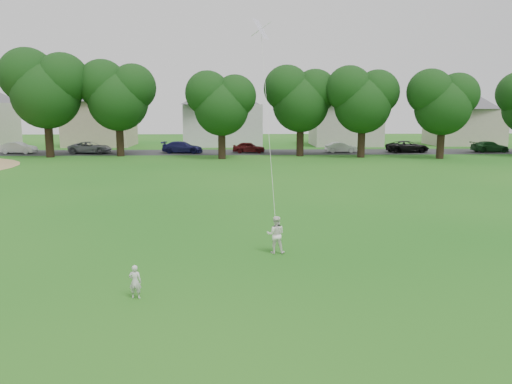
{
  "coord_description": "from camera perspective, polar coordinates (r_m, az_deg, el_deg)",
  "views": [
    {
      "loc": [
        1.82,
        -13.87,
        5.02
      ],
      "look_at": [
        2.41,
        2.0,
        2.3
      ],
      "focal_mm": 35.0,
      "sensor_mm": 36.0,
      "label": 1
    }
  ],
  "objects": [
    {
      "name": "ground",
      "position": [
        14.86,
        -9.17,
        -10.15
      ],
      "size": [
        160.0,
        160.0,
        0.0
      ],
      "primitive_type": "plane",
      "color": "#155B14",
      "rests_on": "ground"
    },
    {
      "name": "tree_row",
      "position": [
        50.0,
        -2.35,
        11.14
      ],
      "size": [
        81.04,
        9.66,
        11.04
      ],
      "color": "black",
      "rests_on": "ground"
    },
    {
      "name": "kite",
      "position": [
        18.21,
        1.38,
        7.87
      ],
      "size": [
        0.77,
        1.96,
        7.66
      ],
      "color": "silver",
      "rests_on": "ground"
    },
    {
      "name": "street",
      "position": [
        56.12,
        -3.97,
        4.56
      ],
      "size": [
        90.0,
        7.0,
        0.01
      ],
      "primitive_type": "cube",
      "color": "#2D2D30",
      "rests_on": "ground"
    },
    {
      "name": "parked_cars",
      "position": [
        55.05,
        -2.63,
        5.13
      ],
      "size": [
        63.0,
        2.42,
        1.29
      ],
      "color": "black",
      "rests_on": "ground"
    },
    {
      "name": "house_row",
      "position": [
        65.94,
        -4.72,
        9.67
      ],
      "size": [
        76.82,
        14.25,
        10.37
      ],
      "color": "beige",
      "rests_on": "ground"
    },
    {
      "name": "toddler",
      "position": [
        13.75,
        -13.64,
        -9.93
      ],
      "size": [
        0.35,
        0.24,
        0.92
      ],
      "primitive_type": "imported",
      "rotation": [
        0.0,
        0.0,
        3.06
      ],
      "color": "silver",
      "rests_on": "ground"
    },
    {
      "name": "older_boy",
      "position": [
        17.32,
        2.27,
        -4.89
      ],
      "size": [
        0.68,
        0.55,
        1.31
      ],
      "primitive_type": "imported",
      "rotation": [
        0.0,
        0.0,
        3.05
      ],
      "color": "white",
      "rests_on": "ground"
    }
  ]
}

